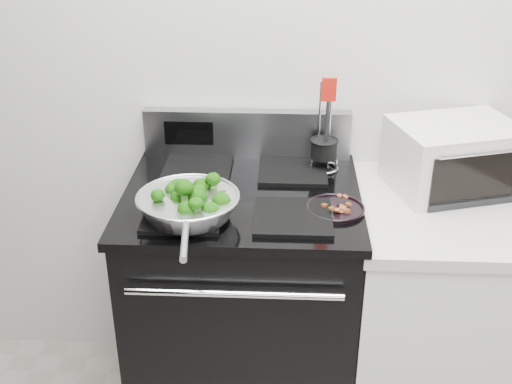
# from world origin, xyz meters

# --- Properties ---
(back_wall) EXTENTS (4.00, 0.02, 2.70)m
(back_wall) POSITION_xyz_m (0.00, 1.75, 1.35)
(back_wall) COLOR silver
(back_wall) RESTS_ON ground
(gas_range) EXTENTS (0.79, 0.69, 1.13)m
(gas_range) POSITION_xyz_m (-0.30, 1.41, 0.49)
(gas_range) COLOR black
(gas_range) RESTS_ON floor
(counter) EXTENTS (0.62, 0.68, 0.92)m
(counter) POSITION_xyz_m (0.39, 1.41, 0.46)
(counter) COLOR white
(counter) RESTS_ON floor
(skillet) EXTENTS (0.32, 0.51, 0.07)m
(skillet) POSITION_xyz_m (-0.45, 1.22, 1.00)
(skillet) COLOR silver
(skillet) RESTS_ON gas_range
(broccoli_pile) EXTENTS (0.25, 0.25, 0.09)m
(broccoli_pile) POSITION_xyz_m (-0.45, 1.23, 1.02)
(broccoli_pile) COLOR black
(broccoli_pile) RESTS_ON skillet
(bacon_plate) EXTENTS (0.19, 0.19, 0.04)m
(bacon_plate) POSITION_xyz_m (0.00, 1.30, 0.97)
(bacon_plate) COLOR black
(bacon_plate) RESTS_ON gas_range
(utensil_holder) EXTENTS (0.11, 0.11, 0.34)m
(utensil_holder) POSITION_xyz_m (-0.02, 1.61, 1.01)
(utensil_holder) COLOR silver
(utensil_holder) RESTS_ON gas_range
(toaster_oven) EXTENTS (0.48, 0.41, 0.23)m
(toaster_oven) POSITION_xyz_m (0.42, 1.55, 1.04)
(toaster_oven) COLOR silver
(toaster_oven) RESTS_ON counter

